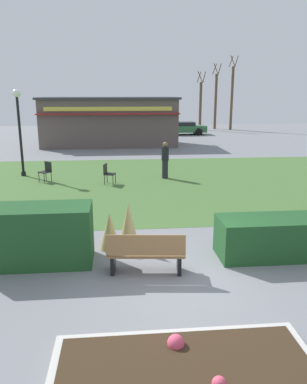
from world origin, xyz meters
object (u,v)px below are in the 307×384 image
(cafe_chair_east, at_px, (46,170))
(tree_left_bg, at_px, (200,105))
(parked_car_east_slot, at_px, (183,128))
(parked_car_center_slot, at_px, (131,128))
(lamppost_far, at_px, (19,122))
(park_bench, at_px, (146,253))
(person_strolling, at_px, (165,160))
(cafe_chair_west, at_px, (108,172))
(tree_center_bg, at_px, (232,97))
(tree_right_bg, at_px, (216,100))
(parked_car_west_slot, at_px, (72,129))
(food_kiosk, at_px, (110,121))

(cafe_chair_east, height_order, tree_left_bg, tree_left_bg)
(parked_car_east_slot, distance_m, tree_left_bg, 5.60)
(parked_car_center_slot, bearing_deg, lamppost_far, -108.37)
(park_bench, relative_size, person_strolling, 1.03)
(park_bench, distance_m, cafe_chair_east, 10.08)
(cafe_chair_west, bearing_deg, tree_center_bg, 62.45)
(lamppost_far, xyz_separation_m, person_strolling, (6.69, -1.18, -1.68))
(tree_right_bg, distance_m, tree_center_bg, 1.81)
(lamppost_far, xyz_separation_m, parked_car_west_slot, (0.41, 17.59, -1.89))
(tree_center_bg, bearing_deg, parked_car_west_slot, -164.69)
(parked_car_west_slot, relative_size, tree_center_bg, 0.57)
(cafe_chair_east, distance_m, parked_car_center_slot, 19.49)
(park_bench, xyz_separation_m, tree_right_bg, (10.12, 33.76, 2.58))
(parked_car_center_slot, bearing_deg, tree_right_bg, 30.18)
(food_kiosk, bearing_deg, cafe_chair_west, -89.58)
(parked_car_east_slot, bearing_deg, tree_right_bg, 50.67)
(food_kiosk, xyz_separation_m, tree_center_bg, (12.69, 11.49, 1.63))
(food_kiosk, xyz_separation_m, parked_car_east_slot, (6.76, 7.03, -1.14))
(park_bench, relative_size, tree_center_bg, 0.23)
(food_kiosk, height_order, tree_right_bg, tree_right_bg)
(park_bench, relative_size, tree_right_bg, 0.25)
(tree_right_bg, bearing_deg, parked_car_east_slot, -129.33)
(parked_car_center_slot, distance_m, tree_left_bg, 8.99)
(park_bench, height_order, parked_car_center_slot, parked_car_center_slot)
(lamppost_far, bearing_deg, tree_center_bg, 52.89)
(lamppost_far, distance_m, cafe_chair_west, 5.01)
(cafe_chair_west, height_order, parked_car_east_slot, parked_car_east_slot)
(cafe_chair_east, xyz_separation_m, tree_left_bg, (12.01, 23.50, 2.10))
(cafe_chair_east, bearing_deg, cafe_chair_west, -15.14)
(park_bench, relative_size, parked_car_east_slot, 0.41)
(park_bench, xyz_separation_m, cafe_chair_west, (-1.01, 8.62, 0.05))
(parked_car_center_slot, relative_size, parked_car_east_slot, 1.01)
(food_kiosk, distance_m, parked_car_west_slot, 7.97)
(food_kiosk, bearing_deg, tree_left_bg, 51.02)
(park_bench, relative_size, cafe_chair_east, 1.96)
(park_bench, bearing_deg, parked_car_west_slot, 99.36)
(person_strolling, relative_size, tree_left_bg, 0.28)
(cafe_chair_east, height_order, tree_right_bg, tree_right_bg)
(cafe_chair_west, xyz_separation_m, person_strolling, (2.62, 0.93, 0.33))
(parked_car_center_slot, xyz_separation_m, tree_center_bg, (10.84, 4.45, 2.77))
(parked_car_west_slot, bearing_deg, parked_car_center_slot, -0.01)
(tree_center_bg, bearing_deg, tree_right_bg, 146.12)
(parked_car_east_slot, bearing_deg, tree_left_bg, 60.12)
(parked_car_west_slot, relative_size, parked_car_east_slot, 1.01)
(cafe_chair_east, bearing_deg, park_bench, -68.19)
(cafe_chair_west, relative_size, parked_car_west_slot, 0.21)
(parked_car_center_slot, bearing_deg, cafe_chair_east, -103.36)
(tree_left_bg, bearing_deg, person_strolling, -105.94)
(lamppost_far, distance_m, tree_left_bg, 25.84)
(park_bench, bearing_deg, parked_car_center_slot, 88.46)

